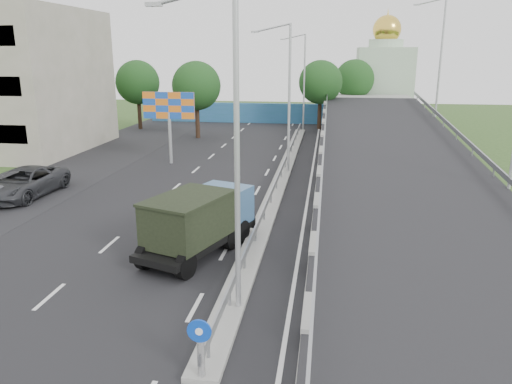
% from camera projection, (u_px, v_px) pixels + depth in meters
% --- Properties ---
extents(road_surface, '(26.00, 90.00, 0.04)m').
position_uv_depth(road_surface, '(226.00, 194.00, 30.50)').
color(road_surface, black).
rests_on(road_surface, ground).
extents(parking_strip, '(8.00, 90.00, 0.05)m').
position_uv_depth(parking_strip, '(29.00, 186.00, 32.30)').
color(parking_strip, black).
rests_on(parking_strip, ground).
extents(median, '(1.00, 44.00, 0.20)m').
position_uv_depth(median, '(281.00, 179.00, 33.87)').
color(median, gray).
rests_on(median, ground).
extents(overpass_ramp, '(10.00, 50.00, 3.50)m').
position_uv_depth(overpass_ramp, '(396.00, 158.00, 32.39)').
color(overpass_ramp, gray).
rests_on(overpass_ramp, ground).
extents(median_guardrail, '(0.09, 44.00, 0.71)m').
position_uv_depth(median_guardrail, '(281.00, 169.00, 33.70)').
color(median_guardrail, gray).
rests_on(median_guardrail, median).
extents(sign_bollard, '(0.64, 0.23, 1.67)m').
position_uv_depth(sign_bollard, '(200.00, 348.00, 12.82)').
color(sign_bollard, black).
rests_on(sign_bollard, median).
extents(lamp_post_near, '(2.74, 0.18, 10.08)m').
position_uv_depth(lamp_post_near, '(231.00, 139.00, 15.16)').
color(lamp_post_near, '#B2B5B7').
rests_on(lamp_post_near, median).
extents(lamp_post_mid, '(2.74, 0.18, 10.08)m').
position_uv_depth(lamp_post_mid, '(287.00, 91.00, 34.22)').
color(lamp_post_mid, '#B2B5B7').
rests_on(lamp_post_mid, median).
extents(lamp_post_far, '(2.74, 0.18, 10.08)m').
position_uv_depth(lamp_post_far, '(303.00, 77.00, 53.28)').
color(lamp_post_far, '#B2B5B7').
rests_on(lamp_post_far, median).
extents(blue_wall, '(30.00, 0.50, 2.40)m').
position_uv_depth(blue_wall, '(271.00, 113.00, 60.81)').
color(blue_wall, '#246284').
rests_on(blue_wall, ground).
extents(church, '(7.00, 7.00, 13.80)m').
position_uv_depth(church, '(384.00, 77.00, 65.39)').
color(church, '#B2CCAD').
rests_on(church, ground).
extents(billboard, '(4.00, 0.24, 5.50)m').
position_uv_depth(billboard, '(169.00, 110.00, 37.83)').
color(billboard, '#B2B5B7').
rests_on(billboard, ground).
extents(tree_left_mid, '(4.80, 4.80, 7.60)m').
position_uv_depth(tree_left_mid, '(196.00, 86.00, 49.13)').
color(tree_left_mid, black).
rests_on(tree_left_mid, ground).
extents(tree_median_far, '(4.80, 4.80, 7.60)m').
position_uv_depth(tree_median_far, '(321.00, 82.00, 55.09)').
color(tree_median_far, black).
rests_on(tree_median_far, ground).
extents(tree_left_far, '(4.80, 4.80, 7.60)m').
position_uv_depth(tree_left_far, '(138.00, 82.00, 55.01)').
color(tree_left_far, black).
rests_on(tree_left_far, ground).
extents(tree_ramp_far, '(4.80, 4.80, 7.60)m').
position_uv_depth(tree_ramp_far, '(354.00, 79.00, 61.21)').
color(tree_ramp_far, black).
rests_on(tree_ramp_far, ground).
extents(dump_truck, '(4.18, 6.59, 2.73)m').
position_uv_depth(dump_truck, '(199.00, 219.00, 21.19)').
color(dump_truck, black).
rests_on(dump_truck, ground).
extents(parked_car_c, '(3.07, 6.25, 1.71)m').
position_uv_depth(parked_car_c, '(25.00, 183.00, 29.79)').
color(parked_car_c, '#313236').
rests_on(parked_car_c, ground).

